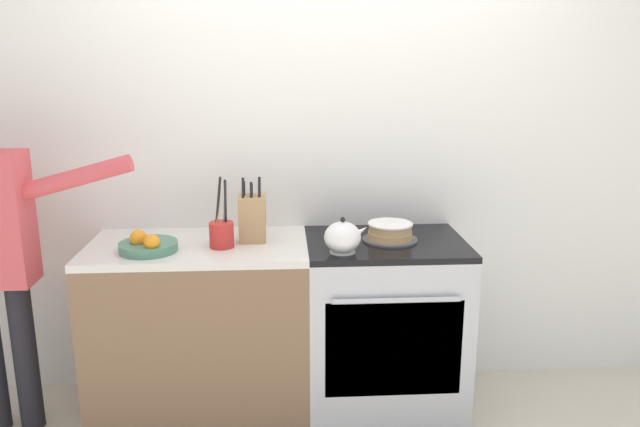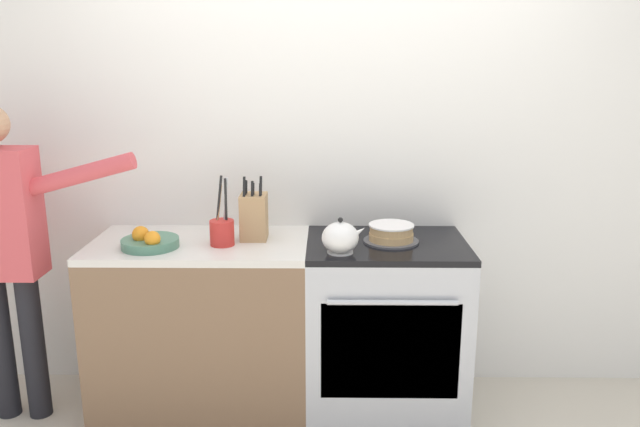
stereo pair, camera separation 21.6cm
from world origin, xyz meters
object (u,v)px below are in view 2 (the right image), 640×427
stove_range (385,326)px  knife_block (254,216)px  person_baker (5,239)px  fruit_bowl (149,241)px  utensil_crock (222,230)px  layer_cake (391,234)px  tea_kettle (341,238)px

stove_range → knife_block: 0.86m
person_baker → fruit_bowl: bearing=-7.5°
knife_block → utensil_crock: bearing=-143.5°
layer_cake → utensil_crock: 0.82m
stove_range → layer_cake: 0.49m
stove_range → tea_kettle: tea_kettle is taller
layer_cake → utensil_crock: bearing=-176.0°
layer_cake → knife_block: 0.68m
utensil_crock → person_baker: 1.03m
knife_block → fruit_bowl: bearing=-161.8°
layer_cake → person_baker: bearing=-176.8°
layer_cake → tea_kettle: bearing=-144.9°
tea_kettle → person_baker: size_ratio=0.13×
stove_range → person_baker: bearing=-176.8°
person_baker → utensil_crock: bearing=-4.3°
tea_kettle → fruit_bowl: (-0.90, 0.07, -0.04)m
layer_cake → utensil_crock: (-0.82, -0.06, 0.03)m
tea_kettle → utensil_crock: utensil_crock is taller
knife_block → tea_kettle: bearing=-27.7°
utensil_crock → fruit_bowl: utensil_crock is taller
stove_range → layer_cake: bearing=6.1°
utensil_crock → person_baker: person_baker is taller
stove_range → tea_kettle: 0.59m
utensil_crock → layer_cake: bearing=4.0°
tea_kettle → utensil_crock: (-0.57, 0.12, 0.00)m
tea_kettle → person_baker: bearing=177.4°
knife_block → utensil_crock: size_ratio=0.96×
layer_cake → fruit_bowl: (-1.15, -0.11, -0.01)m
knife_block → layer_cake: bearing=-4.0°
stove_range → utensil_crock: utensil_crock is taller
tea_kettle → layer_cake: bearing=35.1°
person_baker → stove_range: bearing=-3.7°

